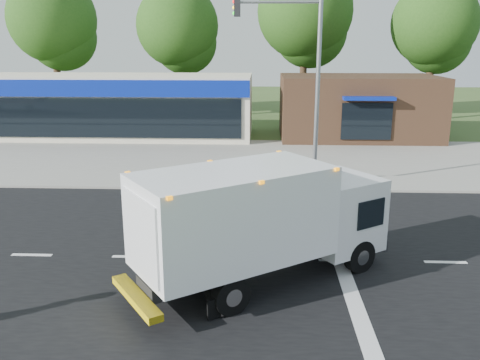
{
  "coord_description": "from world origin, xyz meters",
  "views": [
    {
      "loc": [
        0.72,
        -13.56,
        6.05
      ],
      "look_at": [
        0.03,
        2.49,
        1.7
      ],
      "focal_mm": 38.0,
      "sensor_mm": 36.0,
      "label": 1
    }
  ],
  "objects": [
    {
      "name": "parking_apron",
      "position": [
        0.0,
        14.0,
        0.01
      ],
      "size": [
        60.0,
        9.0,
        0.02
      ],
      "primitive_type": "cube",
      "color": "gray",
      "rests_on": "ground"
    },
    {
      "name": "retail_strip_mall",
      "position": [
        -9.0,
        19.93,
        2.01
      ],
      "size": [
        18.0,
        6.2,
        4.0
      ],
      "color": "beige",
      "rests_on": "ground"
    },
    {
      "name": "background_trees",
      "position": [
        -0.85,
        28.16,
        7.38
      ],
      "size": [
        36.77,
        7.39,
        12.1
      ],
      "color": "#332114",
      "rests_on": "ground"
    },
    {
      "name": "ground",
      "position": [
        0.0,
        0.0,
        0.0
      ],
      "size": [
        120.0,
        120.0,
        0.0
      ],
      "primitive_type": "plane",
      "color": "#385123",
      "rests_on": "ground"
    },
    {
      "name": "lane_markings",
      "position": [
        1.35,
        -1.35,
        0.02
      ],
      "size": [
        55.2,
        7.0,
        0.01
      ],
      "color": "silver",
      "rests_on": "road_asphalt"
    },
    {
      "name": "traffic_signal_pole",
      "position": [
        2.35,
        7.6,
        4.92
      ],
      "size": [
        3.51,
        0.25,
        8.0
      ],
      "color": "gray",
      "rests_on": "ground"
    },
    {
      "name": "sidewalk",
      "position": [
        0.0,
        8.2,
        0.06
      ],
      "size": [
        60.0,
        2.4,
        0.12
      ],
      "primitive_type": "cube",
      "color": "gray",
      "rests_on": "ground"
    },
    {
      "name": "ems_box_truck",
      "position": [
        0.71,
        -1.45,
        1.81
      ],
      "size": [
        7.07,
        5.82,
        3.14
      ],
      "rotation": [
        0.0,
        0.0,
        0.6
      ],
      "color": "black",
      "rests_on": "ground"
    },
    {
      "name": "brown_storefront",
      "position": [
        7.0,
        19.98,
        2.0
      ],
      "size": [
        10.0,
        6.7,
        4.0
      ],
      "color": "#382316",
      "rests_on": "ground"
    },
    {
      "name": "road_asphalt",
      "position": [
        0.0,
        0.0,
        0.0
      ],
      "size": [
        60.0,
        14.0,
        0.02
      ],
      "primitive_type": "cube",
      "color": "black",
      "rests_on": "ground"
    }
  ]
}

